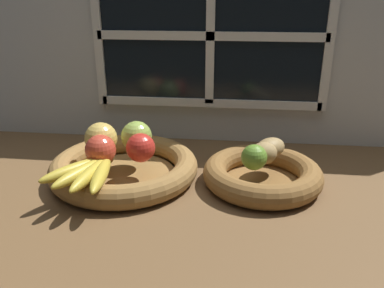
{
  "coord_description": "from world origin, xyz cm",
  "views": [
    {
      "loc": [
        7.5,
        -81.41,
        42.36
      ],
      "look_at": [
        -1.98,
        0.65,
        9.51
      ],
      "focal_mm": 35.94,
      "sensor_mm": 36.0,
      "label": 1
    }
  ],
  "objects_px": {
    "potato_large": "(264,153)",
    "apple_green_back": "(137,136)",
    "apple_golden_left": "(101,139)",
    "lime_near": "(254,157)",
    "fruit_bowl_left": "(124,168)",
    "apple_red_right": "(141,148)",
    "fruit_bowl_right": "(262,174)",
    "apple_red_front": "(101,150)",
    "banana_bunch_front": "(88,172)",
    "potato_back": "(270,148)"
  },
  "relations": [
    {
      "from": "potato_large",
      "to": "apple_green_back",
      "type": "bearing_deg",
      "value": 172.56
    },
    {
      "from": "apple_golden_left",
      "to": "potato_large",
      "type": "height_order",
      "value": "apple_golden_left"
    },
    {
      "from": "apple_green_back",
      "to": "lime_near",
      "type": "bearing_deg",
      "value": -14.83
    },
    {
      "from": "fruit_bowl_left",
      "to": "apple_green_back",
      "type": "height_order",
      "value": "apple_green_back"
    },
    {
      "from": "fruit_bowl_left",
      "to": "apple_red_right",
      "type": "xyz_separation_m",
      "value": [
        0.05,
        -0.02,
        0.06
      ]
    },
    {
      "from": "fruit_bowl_left",
      "to": "apple_green_back",
      "type": "distance_m",
      "value": 0.08
    },
    {
      "from": "fruit_bowl_right",
      "to": "apple_red_right",
      "type": "relative_size",
      "value": 4.09
    },
    {
      "from": "potato_large",
      "to": "apple_red_front",
      "type": "bearing_deg",
      "value": -172.76
    },
    {
      "from": "apple_golden_left",
      "to": "banana_bunch_front",
      "type": "bearing_deg",
      "value": -83.75
    },
    {
      "from": "apple_red_front",
      "to": "banana_bunch_front",
      "type": "relative_size",
      "value": 0.39
    },
    {
      "from": "apple_red_right",
      "to": "potato_large",
      "type": "bearing_deg",
      "value": 4.4
    },
    {
      "from": "apple_green_back",
      "to": "banana_bunch_front",
      "type": "xyz_separation_m",
      "value": [
        -0.07,
        -0.16,
        -0.02
      ]
    },
    {
      "from": "apple_red_front",
      "to": "apple_red_right",
      "type": "distance_m",
      "value": 0.09
    },
    {
      "from": "fruit_bowl_left",
      "to": "apple_golden_left",
      "type": "xyz_separation_m",
      "value": [
        -0.06,
        0.01,
        0.07
      ]
    },
    {
      "from": "fruit_bowl_right",
      "to": "potato_large",
      "type": "xyz_separation_m",
      "value": [
        0.0,
        0.0,
        0.05
      ]
    },
    {
      "from": "banana_bunch_front",
      "to": "lime_near",
      "type": "bearing_deg",
      "value": 13.57
    },
    {
      "from": "apple_red_right",
      "to": "potato_back",
      "type": "bearing_deg",
      "value": 11.58
    },
    {
      "from": "apple_golden_left",
      "to": "lime_near",
      "type": "distance_m",
      "value": 0.37
    },
    {
      "from": "apple_green_back",
      "to": "potato_back",
      "type": "xyz_separation_m",
      "value": [
        0.33,
        -0.0,
        -0.01
      ]
    },
    {
      "from": "fruit_bowl_right",
      "to": "apple_red_right",
      "type": "height_order",
      "value": "apple_red_right"
    },
    {
      "from": "apple_golden_left",
      "to": "lime_near",
      "type": "height_order",
      "value": "apple_golden_left"
    },
    {
      "from": "apple_red_right",
      "to": "apple_green_back",
      "type": "bearing_deg",
      "value": 112.15
    },
    {
      "from": "fruit_bowl_right",
      "to": "apple_green_back",
      "type": "distance_m",
      "value": 0.32
    },
    {
      "from": "potato_back",
      "to": "apple_red_front",
      "type": "bearing_deg",
      "value": -167.37
    },
    {
      "from": "apple_red_right",
      "to": "banana_bunch_front",
      "type": "distance_m",
      "value": 0.14
    },
    {
      "from": "apple_red_right",
      "to": "potato_large",
      "type": "xyz_separation_m",
      "value": [
        0.28,
        0.02,
        -0.01
      ]
    },
    {
      "from": "fruit_bowl_right",
      "to": "apple_golden_left",
      "type": "xyz_separation_m",
      "value": [
        -0.39,
        0.01,
        0.07
      ]
    },
    {
      "from": "apple_red_right",
      "to": "fruit_bowl_left",
      "type": "bearing_deg",
      "value": 155.93
    },
    {
      "from": "fruit_bowl_left",
      "to": "potato_large",
      "type": "bearing_deg",
      "value": -0.0
    },
    {
      "from": "fruit_bowl_right",
      "to": "potato_large",
      "type": "height_order",
      "value": "potato_large"
    },
    {
      "from": "fruit_bowl_left",
      "to": "potato_large",
      "type": "relative_size",
      "value": 5.82
    },
    {
      "from": "fruit_bowl_left",
      "to": "potato_back",
      "type": "height_order",
      "value": "potato_back"
    },
    {
      "from": "fruit_bowl_left",
      "to": "apple_red_right",
      "type": "height_order",
      "value": "apple_red_right"
    },
    {
      "from": "apple_red_front",
      "to": "banana_bunch_front",
      "type": "distance_m",
      "value": 0.08
    },
    {
      "from": "banana_bunch_front",
      "to": "lime_near",
      "type": "xyz_separation_m",
      "value": [
        0.35,
        0.08,
        0.01
      ]
    },
    {
      "from": "fruit_bowl_left",
      "to": "lime_near",
      "type": "distance_m",
      "value": 0.31
    },
    {
      "from": "fruit_bowl_right",
      "to": "potato_large",
      "type": "bearing_deg",
      "value": 90.0
    },
    {
      "from": "potato_back",
      "to": "banana_bunch_front",
      "type": "bearing_deg",
      "value": -157.85
    },
    {
      "from": "fruit_bowl_left",
      "to": "potato_back",
      "type": "bearing_deg",
      "value": 6.51
    },
    {
      "from": "apple_red_right",
      "to": "apple_golden_left",
      "type": "bearing_deg",
      "value": 162.12
    },
    {
      "from": "fruit_bowl_left",
      "to": "fruit_bowl_right",
      "type": "distance_m",
      "value": 0.33
    },
    {
      "from": "banana_bunch_front",
      "to": "potato_back",
      "type": "relative_size",
      "value": 2.22
    },
    {
      "from": "apple_red_front",
      "to": "lime_near",
      "type": "relative_size",
      "value": 1.21
    },
    {
      "from": "apple_red_front",
      "to": "banana_bunch_front",
      "type": "bearing_deg",
      "value": -93.54
    },
    {
      "from": "fruit_bowl_right",
      "to": "banana_bunch_front",
      "type": "height_order",
      "value": "banana_bunch_front"
    },
    {
      "from": "apple_golden_left",
      "to": "apple_green_back",
      "type": "relative_size",
      "value": 1.03
    },
    {
      "from": "fruit_bowl_left",
      "to": "potato_large",
      "type": "xyz_separation_m",
      "value": [
        0.33,
        -0.0,
        0.05
      ]
    },
    {
      "from": "potato_back",
      "to": "fruit_bowl_right",
      "type": "bearing_deg",
      "value": -114.44
    },
    {
      "from": "apple_red_front",
      "to": "apple_red_right",
      "type": "relative_size",
      "value": 1.03
    },
    {
      "from": "apple_green_back",
      "to": "fruit_bowl_right",
      "type": "bearing_deg",
      "value": -7.44
    }
  ]
}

